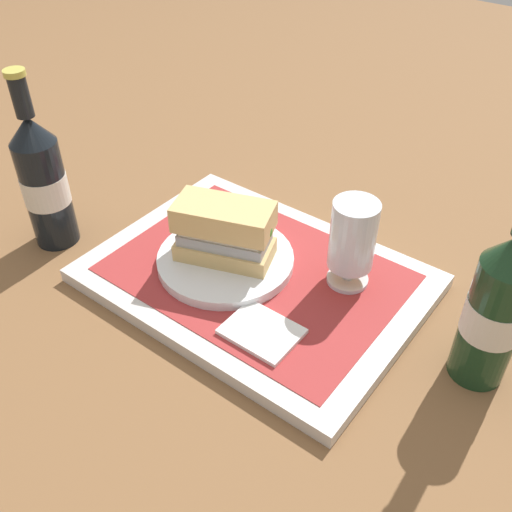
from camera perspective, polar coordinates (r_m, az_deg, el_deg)
The scene contains 9 objects.
ground_plane at distance 0.82m, azimuth -0.00°, elevation -2.71°, with size 3.00×3.00×0.00m, color brown.
tray at distance 0.81m, azimuth -0.00°, elevation -2.19°, with size 0.44×0.32×0.02m, color silver.
placemat at distance 0.80m, azimuth -0.00°, elevation -1.62°, with size 0.38×0.27×0.00m, color #9E2D2D.
plate at distance 0.81m, azimuth -2.99°, elevation -0.36°, with size 0.19×0.19×0.01m, color white.
sandwich at distance 0.78m, azimuth -2.87°, elevation 2.42°, with size 0.14×0.10×0.08m.
beer_glass at distance 0.76m, azimuth 9.38°, elevation 1.57°, with size 0.06×0.06×0.12m.
napkin_folded at distance 0.72m, azimuth 0.57°, elevation -7.36°, with size 0.09×0.07×0.01m, color white.
beer_bottle at distance 0.68m, azimuth 22.40°, elevation -4.70°, with size 0.07×0.07×0.27m.
second_bottle at distance 0.89m, azimuth -20.03°, elevation 6.93°, with size 0.07×0.07×0.27m.
Camera 1 is at (0.37, -0.48, 0.55)m, focal length 41.04 mm.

